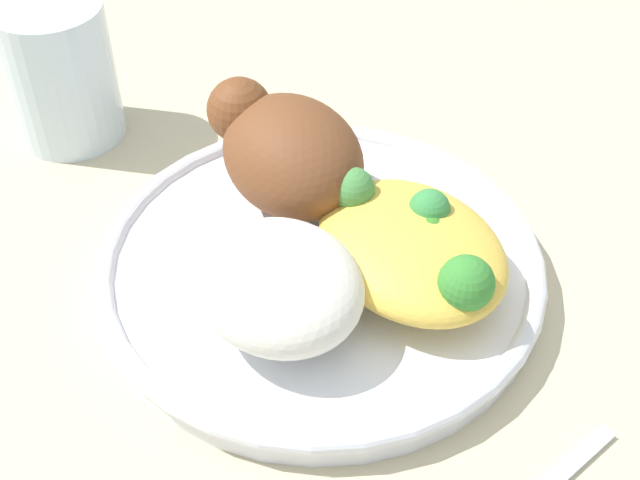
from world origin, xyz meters
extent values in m
plane|color=beige|center=(0.00, 0.00, 0.00)|extent=(2.00, 2.00, 0.00)
cylinder|color=white|center=(0.00, 0.00, 0.01)|extent=(0.24, 0.24, 0.02)
torus|color=white|center=(0.00, 0.00, 0.02)|extent=(0.25, 0.25, 0.01)
ellipsoid|color=brown|center=(0.05, -0.01, 0.05)|extent=(0.09, 0.07, 0.06)
sphere|color=brown|center=(0.09, 0.00, 0.06)|extent=(0.04, 0.04, 0.04)
ellipsoid|color=white|center=(-0.03, 0.04, 0.04)|extent=(0.09, 0.08, 0.04)
ellipsoid|color=#E8BD46|center=(-0.04, -0.03, 0.04)|extent=(0.11, 0.09, 0.03)
sphere|color=#3B8329|center=(-0.04, -0.04, 0.05)|extent=(0.02, 0.02, 0.02)
sphere|color=#4A8E46|center=(0.01, -0.02, 0.05)|extent=(0.02, 0.02, 0.02)
sphere|color=#3A8C46|center=(-0.03, -0.05, 0.05)|extent=(0.02, 0.02, 0.02)
sphere|color=#3A8934|center=(-0.08, -0.03, 0.05)|extent=(0.03, 0.03, 0.03)
sphere|color=#24782F|center=(-0.06, -0.03, 0.04)|extent=(0.02, 0.02, 0.02)
cylinder|color=silver|center=(0.21, 0.07, 0.05)|extent=(0.07, 0.07, 0.09)
camera|label=1|loc=(-0.29, 0.18, 0.35)|focal=48.35mm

